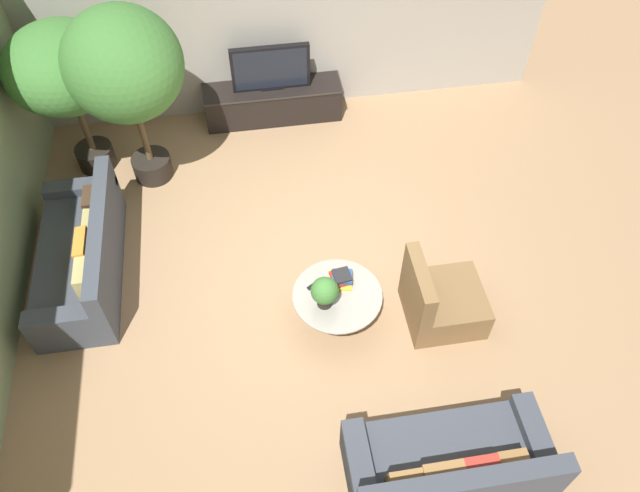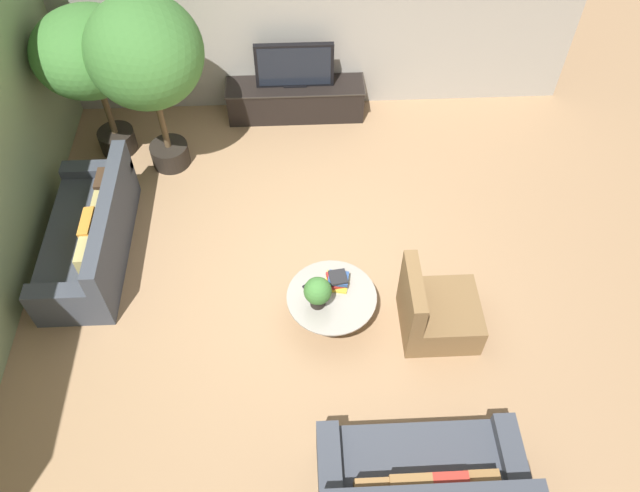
{
  "view_description": "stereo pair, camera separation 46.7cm",
  "coord_description": "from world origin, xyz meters",
  "px_view_note": "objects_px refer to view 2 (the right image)",
  "views": [
    {
      "loc": [
        -0.56,
        -4.12,
        5.78
      ],
      "look_at": [
        0.1,
        0.05,
        0.55
      ],
      "focal_mm": 35.0,
      "sensor_mm": 36.0,
      "label": 1
    },
    {
      "loc": [
        -0.1,
        -4.17,
        5.78
      ],
      "look_at": [
        0.1,
        0.05,
        0.55
      ],
      "focal_mm": 35.0,
      "sensor_mm": 36.0,
      "label": 2
    }
  ],
  "objects_px": {
    "potted_palm_tall": "(89,55)",
    "couch_near_entry": "(420,480)",
    "potted_palm_corner": "(145,56)",
    "coffee_table": "(332,302)",
    "couch_by_wall": "(91,237)",
    "armchair_wicker": "(435,312)",
    "potted_plant_tabletop": "(318,292)",
    "television": "(294,66)",
    "media_console": "(296,99)"
  },
  "relations": [
    {
      "from": "potted_palm_tall",
      "to": "couch_near_entry",
      "type": "bearing_deg",
      "value": -54.35
    },
    {
      "from": "couch_near_entry",
      "to": "potted_palm_corner",
      "type": "relative_size",
      "value": 0.76
    },
    {
      "from": "couch_near_entry",
      "to": "coffee_table",
      "type": "bearing_deg",
      "value": -70.66
    },
    {
      "from": "couch_by_wall",
      "to": "potted_palm_corner",
      "type": "distance_m",
      "value": 2.15
    },
    {
      "from": "coffee_table",
      "to": "armchair_wicker",
      "type": "distance_m",
      "value": 1.09
    },
    {
      "from": "armchair_wicker",
      "to": "potted_plant_tabletop",
      "type": "height_order",
      "value": "armchair_wicker"
    },
    {
      "from": "television",
      "to": "potted_palm_tall",
      "type": "height_order",
      "value": "potted_palm_tall"
    },
    {
      "from": "coffee_table",
      "to": "couch_by_wall",
      "type": "relative_size",
      "value": 0.46
    },
    {
      "from": "couch_by_wall",
      "to": "potted_palm_tall",
      "type": "xyz_separation_m",
      "value": [
        -0.02,
        1.81,
        1.18
      ]
    },
    {
      "from": "couch_by_wall",
      "to": "armchair_wicker",
      "type": "height_order",
      "value": "armchair_wicker"
    },
    {
      "from": "television",
      "to": "potted_palm_corner",
      "type": "distance_m",
      "value": 2.08
    },
    {
      "from": "couch_by_wall",
      "to": "potted_plant_tabletop",
      "type": "bearing_deg",
      "value": 66.61
    },
    {
      "from": "potted_palm_corner",
      "to": "potted_plant_tabletop",
      "type": "xyz_separation_m",
      "value": [
        1.84,
        -2.61,
        -1.04
      ]
    },
    {
      "from": "couch_near_entry",
      "to": "couch_by_wall",
      "type": "bearing_deg",
      "value": -40.81
    },
    {
      "from": "media_console",
      "to": "television",
      "type": "bearing_deg",
      "value": -90.0
    },
    {
      "from": "couch_by_wall",
      "to": "couch_near_entry",
      "type": "relative_size",
      "value": 1.15
    },
    {
      "from": "couch_by_wall",
      "to": "potted_palm_tall",
      "type": "distance_m",
      "value": 2.16
    },
    {
      "from": "couch_near_entry",
      "to": "potted_palm_tall",
      "type": "xyz_separation_m",
      "value": [
        -3.39,
        4.72,
        1.18
      ]
    },
    {
      "from": "media_console",
      "to": "couch_by_wall",
      "type": "distance_m",
      "value": 3.41
    },
    {
      "from": "media_console",
      "to": "armchair_wicker",
      "type": "bearing_deg",
      "value": -68.99
    },
    {
      "from": "coffee_table",
      "to": "couch_by_wall",
      "type": "height_order",
      "value": "couch_by_wall"
    },
    {
      "from": "potted_palm_tall",
      "to": "potted_plant_tabletop",
      "type": "height_order",
      "value": "potted_palm_tall"
    },
    {
      "from": "potted_palm_tall",
      "to": "potted_palm_corner",
      "type": "distance_m",
      "value": 0.82
    },
    {
      "from": "coffee_table",
      "to": "couch_by_wall",
      "type": "distance_m",
      "value": 2.89
    },
    {
      "from": "armchair_wicker",
      "to": "potted_palm_corner",
      "type": "bearing_deg",
      "value": 48.69
    },
    {
      "from": "television",
      "to": "potted_palm_corner",
      "type": "bearing_deg",
      "value": -151.38
    },
    {
      "from": "media_console",
      "to": "potted_palm_corner",
      "type": "xyz_separation_m",
      "value": [
        -1.68,
        -0.92,
        1.38
      ]
    },
    {
      "from": "media_console",
      "to": "potted_palm_corner",
      "type": "height_order",
      "value": "potted_palm_corner"
    },
    {
      "from": "couch_by_wall",
      "to": "potted_palm_tall",
      "type": "relative_size",
      "value": 1.0
    },
    {
      "from": "potted_palm_corner",
      "to": "television",
      "type": "bearing_deg",
      "value": 28.62
    },
    {
      "from": "couch_near_entry",
      "to": "potted_palm_tall",
      "type": "height_order",
      "value": "potted_palm_tall"
    },
    {
      "from": "media_console",
      "to": "coffee_table",
      "type": "height_order",
      "value": "media_console"
    },
    {
      "from": "coffee_table",
      "to": "couch_near_entry",
      "type": "height_order",
      "value": "couch_near_entry"
    },
    {
      "from": "media_console",
      "to": "couch_by_wall",
      "type": "xyz_separation_m",
      "value": [
        -2.4,
        -2.43,
        0.03
      ]
    },
    {
      "from": "armchair_wicker",
      "to": "potted_palm_tall",
      "type": "distance_m",
      "value": 4.99
    },
    {
      "from": "armchair_wicker",
      "to": "potted_plant_tabletop",
      "type": "distance_m",
      "value": 1.28
    },
    {
      "from": "television",
      "to": "coffee_table",
      "type": "height_order",
      "value": "television"
    },
    {
      "from": "couch_by_wall",
      "to": "potted_plant_tabletop",
      "type": "xyz_separation_m",
      "value": [
        2.56,
        -1.11,
        0.32
      ]
    },
    {
      "from": "potted_plant_tabletop",
      "to": "media_console",
      "type": "bearing_deg",
      "value": 92.56
    },
    {
      "from": "television",
      "to": "coffee_table",
      "type": "xyz_separation_m",
      "value": [
        0.31,
        -3.44,
        -0.55
      ]
    },
    {
      "from": "armchair_wicker",
      "to": "television",
      "type": "bearing_deg",
      "value": 21.02
    },
    {
      "from": "coffee_table",
      "to": "potted_palm_corner",
      "type": "relative_size",
      "value": 0.4
    },
    {
      "from": "coffee_table",
      "to": "couch_by_wall",
      "type": "xyz_separation_m",
      "value": [
        -2.71,
        1.02,
        0.02
      ]
    },
    {
      "from": "coffee_table",
      "to": "potted_palm_corner",
      "type": "bearing_deg",
      "value": 128.19
    },
    {
      "from": "media_console",
      "to": "potted_palm_tall",
      "type": "bearing_deg",
      "value": -165.76
    },
    {
      "from": "couch_near_entry",
      "to": "potted_palm_corner",
      "type": "height_order",
      "value": "potted_palm_corner"
    },
    {
      "from": "television",
      "to": "armchair_wicker",
      "type": "bearing_deg",
      "value": -68.98
    },
    {
      "from": "potted_palm_corner",
      "to": "potted_plant_tabletop",
      "type": "relative_size",
      "value": 6.2
    },
    {
      "from": "television",
      "to": "couch_near_entry",
      "type": "distance_m",
      "value": 5.45
    },
    {
      "from": "coffee_table",
      "to": "potted_plant_tabletop",
      "type": "bearing_deg",
      "value": -149.52
    }
  ]
}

